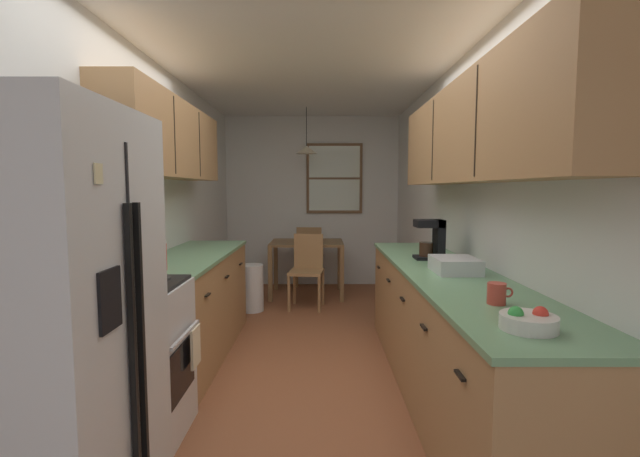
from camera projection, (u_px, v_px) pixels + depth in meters
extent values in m
plane|color=brown|center=(309.00, 344.00, 4.08)|extent=(12.00, 12.00, 0.00)
cube|color=silver|center=(162.00, 209.00, 3.97)|extent=(0.10, 9.00, 2.55)
cube|color=silver|center=(455.00, 209.00, 3.97)|extent=(0.10, 9.00, 2.55)
cube|color=silver|center=(314.00, 201.00, 6.61)|extent=(4.40, 0.10, 2.55)
cube|color=white|center=(308.00, 62.00, 3.85)|extent=(4.40, 9.00, 0.08)
cube|color=silver|center=(50.00, 332.00, 1.72)|extent=(0.67, 0.81, 1.78)
cube|color=black|center=(135.00, 345.00, 1.73)|extent=(0.01, 0.01, 1.60)
cube|color=black|center=(134.00, 349.00, 1.69)|extent=(0.02, 0.02, 1.14)
cube|color=black|center=(143.00, 342.00, 1.77)|extent=(0.02, 0.02, 1.14)
cube|color=black|center=(112.00, 300.00, 1.53)|extent=(0.01, 0.15, 0.22)
cube|color=beige|center=(100.00, 174.00, 1.45)|extent=(0.01, 0.05, 0.07)
cube|color=silver|center=(129.00, 364.00, 2.49)|extent=(0.62, 0.61, 0.90)
cube|color=black|center=(184.00, 370.00, 2.49)|extent=(0.01, 0.43, 0.30)
cube|color=silver|center=(187.00, 334.00, 2.47)|extent=(0.02, 0.49, 0.02)
cube|color=black|center=(126.00, 286.00, 2.45)|extent=(0.59, 0.58, 0.02)
cube|color=silver|center=(76.00, 270.00, 2.44)|extent=(0.06, 0.61, 0.20)
cylinder|color=#2D2D2D|center=(88.00, 289.00, 2.31)|extent=(0.15, 0.15, 0.01)
cylinder|color=#2D2D2D|center=(112.00, 278.00, 2.58)|extent=(0.15, 0.15, 0.01)
cylinder|color=#2D2D2D|center=(140.00, 289.00, 2.31)|extent=(0.15, 0.15, 0.01)
cylinder|color=#2D2D2D|center=(159.00, 278.00, 2.58)|extent=(0.15, 0.15, 0.01)
cube|color=black|center=(98.00, 144.00, 2.38)|extent=(0.38, 0.57, 0.34)
cube|color=black|center=(129.00, 143.00, 2.32)|extent=(0.01, 0.34, 0.22)
cube|color=#2D2D33|center=(147.00, 148.00, 2.57)|extent=(0.01, 0.11, 0.22)
cube|color=#A87A4C|center=(193.00, 307.00, 3.78)|extent=(0.60, 1.95, 0.87)
cube|color=#6B9E70|center=(192.00, 256.00, 3.74)|extent=(0.63, 1.97, 0.03)
cube|color=black|center=(209.00, 295.00, 3.10)|extent=(0.02, 0.10, 0.01)
cube|color=black|center=(228.00, 277.00, 3.75)|extent=(0.02, 0.10, 0.01)
cube|color=black|center=(242.00, 264.00, 4.40)|extent=(0.02, 0.10, 0.01)
cube|color=#A87A4C|center=(170.00, 140.00, 3.60)|extent=(0.32, 2.05, 0.63)
cube|color=#2D2319|center=(176.00, 135.00, 3.26)|extent=(0.01, 0.01, 0.58)
cube|color=#2D2319|center=(201.00, 145.00, 3.94)|extent=(0.01, 0.01, 0.58)
cube|color=#A87A4C|center=(448.00, 336.00, 3.01)|extent=(0.60, 3.08, 0.87)
cube|color=#6B9E70|center=(450.00, 273.00, 2.97)|extent=(0.63, 3.10, 0.03)
cube|color=black|center=(461.00, 376.00, 1.76)|extent=(0.02, 0.10, 0.01)
cube|color=black|center=(425.00, 327.00, 2.37)|extent=(0.02, 0.10, 0.01)
cube|color=black|center=(404.00, 299.00, 2.99)|extent=(0.02, 0.10, 0.01)
cube|color=black|center=(390.00, 280.00, 3.60)|extent=(0.02, 0.10, 0.01)
cube|color=black|center=(380.00, 267.00, 4.21)|extent=(0.02, 0.10, 0.01)
cube|color=#A87A4C|center=(477.00, 132.00, 2.83)|extent=(0.32, 2.78, 0.66)
cube|color=#2D2319|center=(477.00, 121.00, 2.38)|extent=(0.01, 0.01, 0.60)
cube|color=#2D2319|center=(434.00, 140.00, 3.29)|extent=(0.01, 0.01, 0.60)
cube|color=brown|center=(308.00, 243.00, 5.91)|extent=(0.98, 0.75, 0.03)
cube|color=brown|center=(272.00, 275.00, 5.60)|extent=(0.06, 0.06, 0.71)
cube|color=brown|center=(343.00, 275.00, 5.59)|extent=(0.06, 0.06, 0.71)
cube|color=brown|center=(277.00, 265.00, 6.29)|extent=(0.06, 0.06, 0.71)
cube|color=brown|center=(341.00, 265.00, 6.29)|extent=(0.06, 0.06, 0.71)
cube|color=#A87A4C|center=(308.00, 272.00, 5.28)|extent=(0.45, 0.45, 0.04)
cube|color=#A87A4C|center=(310.00, 252.00, 5.44)|extent=(0.37, 0.08, 0.45)
cylinder|color=#A87A4C|center=(320.00, 295.00, 5.10)|extent=(0.04, 0.04, 0.43)
cylinder|color=#A87A4C|center=(290.00, 294.00, 5.15)|extent=(0.04, 0.04, 0.43)
cylinder|color=#A87A4C|center=(324.00, 288.00, 5.46)|extent=(0.04, 0.04, 0.43)
cylinder|color=#A87A4C|center=(296.00, 287.00, 5.50)|extent=(0.04, 0.04, 0.43)
cube|color=#A87A4C|center=(311.00, 256.00, 6.59)|extent=(0.43, 0.43, 0.04)
cube|color=#A87A4C|center=(310.00, 242.00, 6.39)|extent=(0.37, 0.06, 0.45)
cylinder|color=#A87A4C|center=(301.00, 269.00, 6.80)|extent=(0.04, 0.04, 0.43)
cylinder|color=#A87A4C|center=(324.00, 269.00, 6.78)|extent=(0.04, 0.04, 0.43)
cylinder|color=#A87A4C|center=(298.00, 273.00, 6.44)|extent=(0.04, 0.04, 0.43)
cylinder|color=#A87A4C|center=(323.00, 273.00, 6.42)|extent=(0.04, 0.04, 0.43)
cylinder|color=black|center=(308.00, 126.00, 5.77)|extent=(0.01, 0.01, 0.51)
cone|color=beige|center=(308.00, 150.00, 5.80)|extent=(0.28, 0.28, 0.10)
sphere|color=white|center=(308.00, 148.00, 5.79)|extent=(0.06, 0.06, 0.06)
cube|color=brown|center=(336.00, 178.00, 6.51)|extent=(0.84, 0.04, 1.04)
cube|color=silver|center=(336.00, 178.00, 6.49)|extent=(0.76, 0.01, 0.96)
cube|color=brown|center=(336.00, 178.00, 6.49)|extent=(0.76, 0.02, 0.03)
cylinder|color=white|center=(253.00, 288.00, 5.19)|extent=(0.28, 0.28, 0.56)
cylinder|color=red|center=(158.00, 257.00, 2.97)|extent=(0.13, 0.13, 0.19)
cylinder|color=white|center=(158.00, 242.00, 2.96)|extent=(0.13, 0.13, 0.02)
cube|color=beige|center=(197.00, 347.00, 2.64)|extent=(0.02, 0.16, 0.24)
cube|color=black|center=(430.00, 258.00, 3.45)|extent=(0.22, 0.18, 0.02)
cube|color=black|center=(440.00, 239.00, 3.44)|extent=(0.06, 0.18, 0.32)
cube|color=black|center=(431.00, 223.00, 3.43)|extent=(0.22, 0.18, 0.06)
cylinder|color=#331E14|center=(427.00, 249.00, 3.45)|extent=(0.11, 0.11, 0.11)
cylinder|color=#BF3F33|center=(498.00, 294.00, 2.09)|extent=(0.09, 0.09, 0.10)
torus|color=#BF3F33|center=(510.00, 293.00, 2.09)|extent=(0.05, 0.01, 0.05)
cylinder|color=silver|center=(530.00, 322.00, 1.71)|extent=(0.22, 0.22, 0.06)
cylinder|color=black|center=(530.00, 319.00, 1.71)|extent=(0.18, 0.18, 0.03)
sphere|color=red|center=(542.00, 314.00, 1.71)|extent=(0.06, 0.06, 0.06)
sphere|color=green|center=(517.00, 314.00, 1.71)|extent=(0.06, 0.06, 0.06)
cube|color=silver|center=(456.00, 265.00, 2.89)|extent=(0.28, 0.34, 0.10)
cylinder|color=#4C7299|center=(305.00, 240.00, 5.83)|extent=(0.17, 0.17, 0.06)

